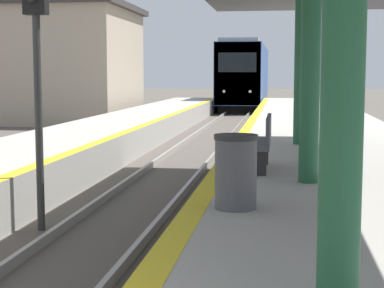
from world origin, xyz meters
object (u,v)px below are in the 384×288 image
Objects in this scene: train at (245,75)px; signal_near at (36,40)px; trash_bin at (236,171)px; bench at (261,141)px.

train is 3.94× the size of signal_near.
train is 38.99m from trash_bin.
signal_near is 4.04m from bench.
signal_near is 4.15m from trash_bin.
bench is (3.45, 1.27, -1.67)m from signal_near.
train is 18.75× the size of trash_bin.
train reaches higher than trash_bin.
signal_near is (-1.11, -36.97, 0.67)m from train.
trash_bin is at bearing -93.55° from bench.
signal_near reaches higher than trash_bin.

